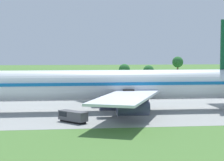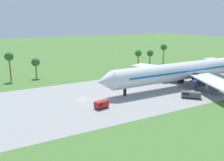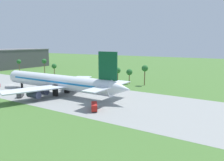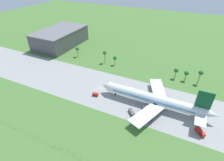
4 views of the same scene
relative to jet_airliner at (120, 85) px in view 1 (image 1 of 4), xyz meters
name	(u,v)px [view 1 (image 1 of 4)]	position (x,y,z in m)	size (l,w,h in m)	color
jet_airliner	(120,85)	(0.00, 0.00, 0.00)	(75.25, 53.80, 20.29)	silver
fuel_truck	(72,116)	(-10.80, -12.84, -4.59)	(5.54, 5.80, 2.13)	black
palm_tree_row	(25,68)	(-24.34, 41.31, 2.28)	(116.87, 3.60, 11.96)	brown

